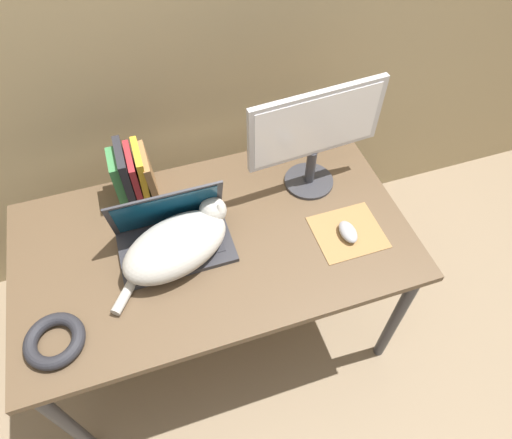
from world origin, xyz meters
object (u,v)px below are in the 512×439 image
object	(u,v)px
external_monitor	(315,134)
cable_coil	(55,341)
computer_mouse	(348,232)
cat	(178,244)
laptop	(173,236)
book_row	(133,176)

from	to	relation	value
external_monitor	cable_coil	distance (m)	1.05
external_monitor	computer_mouse	size ratio (longest dim) A/B	5.12
cat	external_monitor	xyz separation A→B (m)	(0.54, 0.18, 0.17)
cat	cable_coil	world-z (taller)	cat
cat	cable_coil	distance (m)	0.46
cat	laptop	bearing A→B (deg)	96.63
cat	cable_coil	size ratio (longest dim) A/B	2.52
computer_mouse	cable_coil	xyz separation A→B (m)	(-0.99, -0.09, -0.00)
laptop	computer_mouse	world-z (taller)	laptop
laptop	cable_coil	size ratio (longest dim) A/B	2.12
book_row	laptop	bearing A→B (deg)	-72.44
laptop	cable_coil	world-z (taller)	laptop
computer_mouse	cable_coil	bearing A→B (deg)	-174.69
external_monitor	cable_coil	bearing A→B (deg)	-158.96
external_monitor	book_row	distance (m)	0.66
book_row	cable_coil	distance (m)	0.61
book_row	cable_coil	bearing A→B (deg)	-122.89
laptop	cat	size ratio (longest dim) A/B	0.84
laptop	cable_coil	distance (m)	0.48
laptop	book_row	xyz separation A→B (m)	(-0.08, 0.26, 0.06)
cat	computer_mouse	distance (m)	0.58
cat	computer_mouse	world-z (taller)	cat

